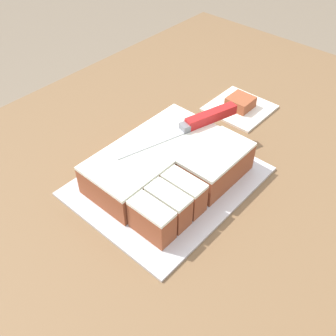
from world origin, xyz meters
name	(u,v)px	position (x,y,z in m)	size (l,w,h in m)	color
countertop	(195,289)	(0.00, 0.00, 0.48)	(1.40, 1.10, 0.95)	brown
cake_board	(168,181)	(-0.07, 0.04, 0.96)	(0.37, 0.30, 0.01)	silver
cake	(168,167)	(-0.07, 0.04, 0.99)	(0.29, 0.22, 0.07)	#994C2D
knife	(201,120)	(0.05, 0.06, 1.04)	(0.29, 0.10, 0.02)	silver
paper_napkin	(240,108)	(0.25, 0.08, 0.96)	(0.15, 0.15, 0.01)	white
brownie	(240,102)	(0.25, 0.08, 0.97)	(0.06, 0.06, 0.03)	#994C2D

